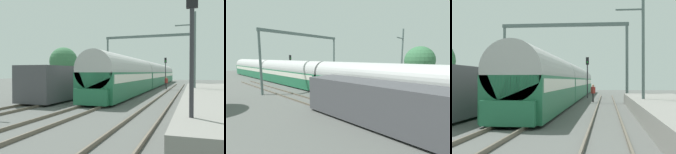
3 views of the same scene
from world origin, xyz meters
TOP-DOWN VIEW (x-y plane):
  - ground at (0.00, 0.00)m, footprint 120.00×120.00m
  - track_far_west at (-4.19, 0.00)m, footprint 1.52×60.00m
  - track_west at (0.00, 0.00)m, footprint 1.52×60.00m
  - platform at (8.01, 2.00)m, footprint 4.40×28.00m
  - passenger_train at (0.00, 21.53)m, footprint 2.93×49.20m
  - freight_car at (-4.19, 2.48)m, footprint 2.80×13.00m
  - person_crossing at (2.90, 16.67)m, footprint 0.44×0.46m
  - railway_signal_far at (1.92, 24.72)m, footprint 0.36×0.30m
  - catenary_gantry at (0.00, 17.54)m, footprint 12.78×0.28m
  - catenary_pole_east_mid at (6.54, 5.92)m, footprint 1.90×0.20m
  - tree_east_background at (12.36, 5.44)m, footprint 4.33×4.33m

SIDE VIEW (x-z plane):
  - ground at x=0.00m, z-range 0.00..0.00m
  - track_far_west at x=-4.19m, z-range 0.00..0.16m
  - track_west at x=0.00m, z-range 0.00..0.16m
  - platform at x=8.01m, z-range 0.00..0.90m
  - person_crossing at x=2.90m, z-range 0.16..1.89m
  - freight_car at x=-4.19m, z-range 0.12..2.82m
  - passenger_train at x=0.00m, z-range 0.06..3.88m
  - railway_signal_far at x=1.92m, z-range 0.69..5.58m
  - tree_east_background at x=12.36m, z-range 0.90..7.05m
  - catenary_pole_east_mid at x=6.54m, z-range 0.15..8.15m
  - catenary_gantry at x=0.00m, z-range 1.72..9.58m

